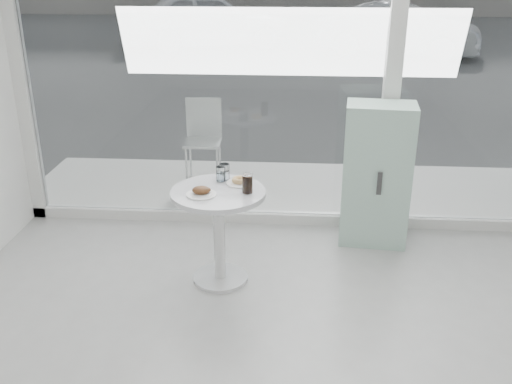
# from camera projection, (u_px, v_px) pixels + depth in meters

# --- Properties ---
(room_shell) EXTENTS (6.00, 6.00, 6.00)m
(room_shell) POSITION_uv_depth(u_px,v_px,m) (271.00, 153.00, 1.54)
(room_shell) COLOR white
(room_shell) RESTS_ON ground
(storefront) EXTENTS (5.00, 0.14, 3.00)m
(storefront) POSITION_uv_depth(u_px,v_px,m) (298.00, 43.00, 4.90)
(storefront) COLOR silver
(storefront) RESTS_ON ground
(main_table) EXTENTS (0.72, 0.72, 0.77)m
(main_table) POSITION_uv_depth(u_px,v_px,m) (219.00, 217.00, 4.36)
(main_table) COLOR silver
(main_table) RESTS_ON ground
(patio_deck) EXTENTS (5.60, 1.60, 0.05)m
(patio_deck) POSITION_uv_depth(u_px,v_px,m) (287.00, 189.00, 6.28)
(patio_deck) COLOR beige
(patio_deck) RESTS_ON ground
(street) EXTENTS (40.00, 24.00, 0.00)m
(street) POSITION_uv_depth(u_px,v_px,m) (295.00, 41.00, 17.54)
(street) COLOR #343434
(street) RESTS_ON ground
(mint_cabinet) EXTENTS (0.62, 0.44, 1.26)m
(mint_cabinet) POSITION_uv_depth(u_px,v_px,m) (376.00, 175.00, 4.98)
(mint_cabinet) COLOR #89AF9F
(mint_cabinet) RESTS_ON ground
(patio_chair) EXTENTS (0.41, 0.41, 0.91)m
(patio_chair) POSITION_uv_depth(u_px,v_px,m) (203.00, 135.00, 6.31)
(patio_chair) COLOR silver
(patio_chair) RESTS_ON patio_deck
(car_white) EXTENTS (4.80, 3.03, 1.52)m
(car_white) POSITION_uv_depth(u_px,v_px,m) (208.00, 20.00, 15.91)
(car_white) COLOR white
(car_white) RESTS_ON street
(car_silver) EXTENTS (4.25, 2.50, 1.32)m
(car_silver) POSITION_uv_depth(u_px,v_px,m) (399.00, 30.00, 14.58)
(car_silver) COLOR #9FA2A7
(car_silver) RESTS_ON street
(plate_fritter) EXTENTS (0.22, 0.22, 0.07)m
(plate_fritter) POSITION_uv_depth(u_px,v_px,m) (202.00, 192.00, 4.19)
(plate_fritter) COLOR white
(plate_fritter) RESTS_ON main_table
(plate_donut) EXTENTS (0.21, 0.21, 0.05)m
(plate_donut) POSITION_uv_depth(u_px,v_px,m) (240.00, 181.00, 4.40)
(plate_donut) COLOR white
(plate_donut) RESTS_ON main_table
(water_tumbler_a) EXTENTS (0.07, 0.07, 0.12)m
(water_tumbler_a) POSITION_uv_depth(u_px,v_px,m) (221.00, 175.00, 4.44)
(water_tumbler_a) COLOR white
(water_tumbler_a) RESTS_ON main_table
(water_tumbler_b) EXTENTS (0.08, 0.08, 0.13)m
(water_tumbler_b) POSITION_uv_depth(u_px,v_px,m) (224.00, 173.00, 4.47)
(water_tumbler_b) COLOR white
(water_tumbler_b) RESTS_ON main_table
(cola_glass) EXTENTS (0.08, 0.08, 0.15)m
(cola_glass) POSITION_uv_depth(u_px,v_px,m) (247.00, 184.00, 4.22)
(cola_glass) COLOR white
(cola_glass) RESTS_ON main_table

